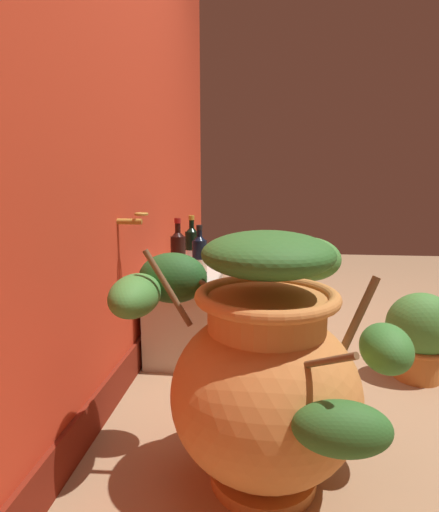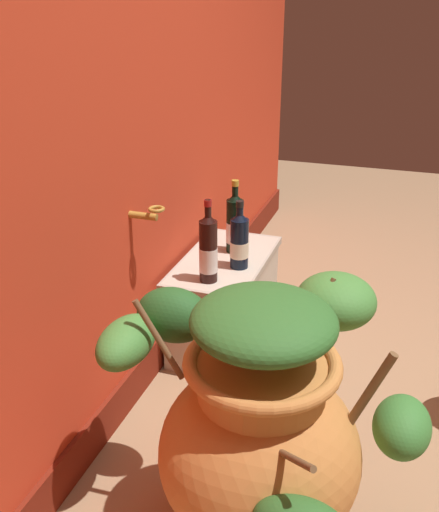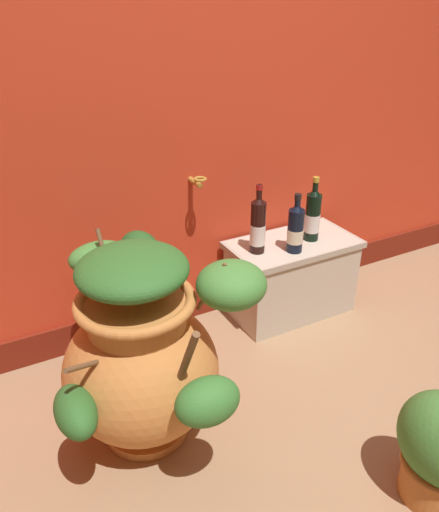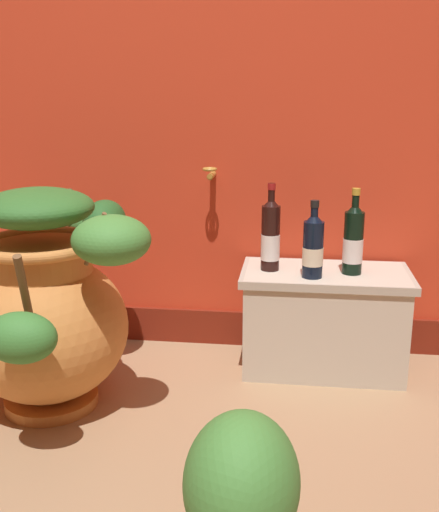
{
  "view_description": "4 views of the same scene",
  "coord_description": "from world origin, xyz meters",
  "views": [
    {
      "loc": [
        -1.55,
        0.52,
        0.87
      ],
      "look_at": [
        0.03,
        0.69,
        0.59
      ],
      "focal_mm": 27.96,
      "sensor_mm": 36.0,
      "label": 1
    },
    {
      "loc": [
        -1.69,
        0.21,
        1.42
      ],
      "look_at": [
        0.08,
        0.81,
        0.58
      ],
      "focal_mm": 41.61,
      "sensor_mm": 36.0,
      "label": 2
    },
    {
      "loc": [
        -0.88,
        -0.82,
        1.45
      ],
      "look_at": [
        -0.06,
        0.7,
        0.54
      ],
      "focal_mm": 34.94,
      "sensor_mm": 36.0,
      "label": 3
    },
    {
      "loc": [
        0.33,
        -1.3,
        1.04
      ],
      "look_at": [
        0.07,
        0.75,
        0.48
      ],
      "focal_mm": 42.73,
      "sensor_mm": 36.0,
      "label": 4
    }
  ],
  "objects": [
    {
      "name": "wine_bottle_right",
      "position": [
        0.54,
        0.9,
        0.52
      ],
      "size": [
        0.07,
        0.07,
        0.32
      ],
      "color": "black",
      "rests_on": "stone_ledge"
    },
    {
      "name": "wine_bottle_middle",
      "position": [
        0.4,
        0.83,
        0.51
      ],
      "size": [
        0.08,
        0.08,
        0.28
      ],
      "color": "black",
      "rests_on": "stone_ledge"
    },
    {
      "name": "ground_plane",
      "position": [
        0.0,
        0.0,
        0.0
      ],
      "size": [
        7.0,
        7.0,
        0.0
      ],
      "primitive_type": "plane",
      "color": "#9E7A56"
    },
    {
      "name": "stone_ledge",
      "position": [
        0.45,
        0.91,
        0.21
      ],
      "size": [
        0.63,
        0.34,
        0.39
      ],
      "color": "beige",
      "rests_on": "ground_plane"
    },
    {
      "name": "wine_bottle_left",
      "position": [
        0.24,
        0.91,
        0.52
      ],
      "size": [
        0.07,
        0.07,
        0.33
      ],
      "color": "black",
      "rests_on": "stone_ledge"
    },
    {
      "name": "back_wall",
      "position": [
        0.0,
        1.2,
        1.29
      ],
      "size": [
        4.4,
        0.33,
        2.6
      ],
      "color": "red",
      "rests_on": "ground_plane"
    },
    {
      "name": "terracotta_urn",
      "position": [
        -0.47,
        0.5,
        0.36
      ],
      "size": [
        0.72,
        0.86,
        0.75
      ],
      "color": "#CC7F3D",
      "rests_on": "ground_plane"
    }
  ]
}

